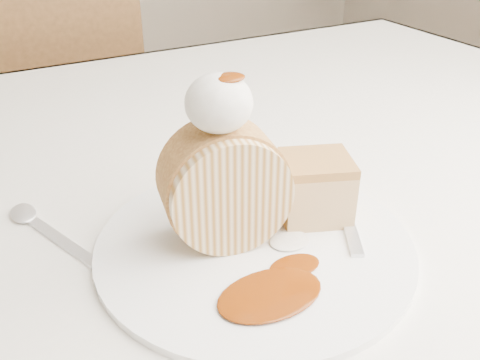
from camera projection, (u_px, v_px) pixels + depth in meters
table at (208, 205)px, 0.74m from camera, size 1.40×0.90×0.75m
chair_far at (51, 131)px, 1.31m from camera, size 0.43×0.43×0.90m
plate at (254, 245)px, 0.50m from camera, size 0.38×0.38×0.01m
roulade_slice at (225, 186)px, 0.48m from camera, size 0.12×0.08×0.11m
cake_chunk at (315, 191)px, 0.53m from camera, size 0.08×0.08×0.06m
whipped_cream at (219, 103)px, 0.44m from camera, size 0.06×0.06×0.05m
caramel_drizzle at (228, 70)px, 0.43m from camera, size 0.03×0.02×0.01m
caramel_pool at (270, 294)px, 0.43m from camera, size 0.11×0.09×0.00m
fork at (346, 217)px, 0.53m from camera, size 0.11×0.17×0.00m
spoon at (66, 244)px, 0.51m from camera, size 0.07×0.14×0.00m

